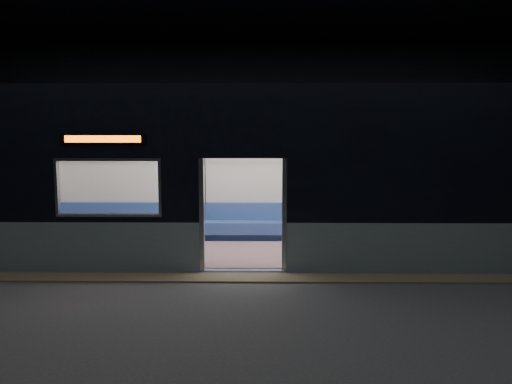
{
  "coord_description": "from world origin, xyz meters",
  "views": [
    {
      "loc": [
        0.37,
        -8.5,
        2.65
      ],
      "look_at": [
        0.22,
        2.3,
        1.29
      ],
      "focal_mm": 38.0,
      "sensor_mm": 36.0,
      "label": 1
    }
  ],
  "objects": [
    {
      "name": "station_floor",
      "position": [
        0.0,
        0.0,
        -0.01
      ],
      "size": [
        24.0,
        14.0,
        0.01
      ],
      "primitive_type": "cube",
      "color": "#47494C",
      "rests_on": "ground"
    },
    {
      "name": "station_envelope",
      "position": [
        0.0,
        0.0,
        3.66
      ],
      "size": [
        24.0,
        14.0,
        5.0
      ],
      "color": "black",
      "rests_on": "station_floor"
    },
    {
      "name": "tactile_strip",
      "position": [
        0.0,
        0.55,
        0.01
      ],
      "size": [
        22.8,
        0.5,
        0.03
      ],
      "primitive_type": "cube",
      "color": "#8C7F59",
      "rests_on": "station_floor"
    },
    {
      "name": "metro_car",
      "position": [
        -0.0,
        2.54,
        1.85
      ],
      "size": [
        18.0,
        3.04,
        3.35
      ],
      "color": "#8A9FA5",
      "rests_on": "station_floor"
    },
    {
      "name": "passenger",
      "position": [
        4.21,
        3.55,
        0.76
      ],
      "size": [
        0.36,
        0.62,
        1.28
      ],
      "rotation": [
        0.0,
        0.0,
        -0.06
      ],
      "color": "black",
      "rests_on": "metro_car"
    },
    {
      "name": "handbag",
      "position": [
        4.18,
        3.35,
        0.66
      ],
      "size": [
        0.3,
        0.27,
        0.13
      ],
      "primitive_type": "cube",
      "rotation": [
        0.0,
        0.0,
        0.16
      ],
      "color": "black",
      "rests_on": "passenger"
    },
    {
      "name": "transit_map",
      "position": [
        1.43,
        3.85,
        1.47
      ],
      "size": [
        0.97,
        0.03,
        0.63
      ],
      "primitive_type": "cube",
      "color": "white",
      "rests_on": "metro_car"
    }
  ]
}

